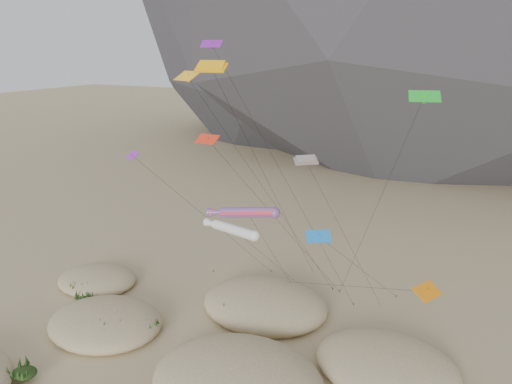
# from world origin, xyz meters

# --- Properties ---
(dunes) EXTENTS (51.67, 37.34, 4.12)m
(dunes) POSITION_xyz_m (-0.40, 4.71, 0.72)
(dunes) COLOR #CCB789
(dunes) RESTS_ON ground
(dune_grass) EXTENTS (42.29, 27.32, 1.47)m
(dune_grass) POSITION_xyz_m (-0.92, 3.36, 0.84)
(dune_grass) COLOR black
(dune_grass) RESTS_ON ground
(kite_stakes) EXTENTS (22.26, 4.13, 0.30)m
(kite_stakes) POSITION_xyz_m (1.08, 24.39, 0.15)
(kite_stakes) COLOR #3F2D1E
(kite_stakes) RESTS_ON ground
(rainbow_tube_kite) EXTENTS (7.28, 9.49, 13.20)m
(rainbow_tube_kite) POSITION_xyz_m (-0.89, 13.42, 12.39)
(rainbow_tube_kite) COLOR red
(rainbow_tube_kite) RESTS_ON ground
(white_tube_kite) EXTENTS (7.28, 15.24, 11.96)m
(white_tube_kite) POSITION_xyz_m (-1.35, 11.64, 11.21)
(white_tube_kite) COLOR silver
(white_tube_kite) RESTS_ON ground
(orange_parafoil) EXTENTS (5.24, 18.05, 26.53)m
(orange_parafoil) POSITION_xyz_m (-2.84, 11.35, 25.70)
(orange_parafoil) COLOR orange
(orange_parafoil) RESTS_ON ground
(multi_parafoil) EXTENTS (7.10, 9.94, 18.13)m
(multi_parafoil) POSITION_xyz_m (4.55, 15.36, 17.49)
(multi_parafoil) COLOR orange
(multi_parafoil) RESTS_ON ground
(delta_kites) EXTENTS (32.28, 18.63, 28.17)m
(delta_kites) POSITION_xyz_m (2.20, 12.43, 18.83)
(delta_kites) COLOR red
(delta_kites) RESTS_ON ground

